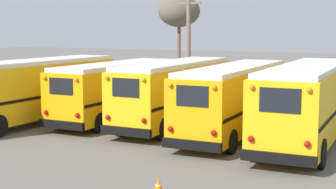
% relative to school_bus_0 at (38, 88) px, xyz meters
% --- Properties ---
extents(ground_plane, '(160.00, 160.00, 0.00)m').
position_rel_school_bus_0_xyz_m(ground_plane, '(6.70, 1.17, -1.75)').
color(ground_plane, '#66635E').
extents(school_bus_0, '(2.74, 10.56, 3.20)m').
position_rel_school_bus_0_xyz_m(school_bus_0, '(0.00, 0.00, 0.00)').
color(school_bus_0, yellow).
rests_on(school_bus_0, ground).
extents(school_bus_1, '(2.56, 9.49, 2.99)m').
position_rel_school_bus_0_xyz_m(school_bus_1, '(3.35, 2.31, -0.12)').
color(school_bus_1, '#E5A00C').
rests_on(school_bus_1, ground).
extents(school_bus_2, '(2.44, 9.71, 3.15)m').
position_rel_school_bus_0_xyz_m(school_bus_2, '(6.70, 2.26, -0.02)').
color(school_bus_2, yellow).
rests_on(school_bus_2, ground).
extents(school_bus_3, '(2.50, 10.27, 3.11)m').
position_rel_school_bus_0_xyz_m(school_bus_3, '(10.06, 1.57, -0.06)').
color(school_bus_3, '#E5A00C').
rests_on(school_bus_3, ground).
extents(school_bus_4, '(2.73, 10.85, 3.28)m').
position_rel_school_bus_0_xyz_m(school_bus_4, '(13.41, 1.19, 0.04)').
color(school_bus_4, yellow).
rests_on(school_bus_4, ground).
extents(utility_pole, '(1.80, 0.32, 7.50)m').
position_rel_school_bus_0_xyz_m(utility_pole, '(2.21, 14.11, 2.13)').
color(utility_pole, '#75604C').
rests_on(utility_pole, ground).
extents(bare_tree_0, '(3.91, 3.91, 7.81)m').
position_rel_school_bus_0_xyz_m(bare_tree_0, '(-2.82, 23.36, 4.56)').
color(bare_tree_0, brown).
rests_on(bare_tree_0, ground).
extents(fence_line, '(21.47, 0.06, 1.42)m').
position_rel_school_bus_0_xyz_m(fence_line, '(6.70, 9.39, -0.76)').
color(fence_line, '#939399').
rests_on(fence_line, ground).
extents(traffic_cone, '(0.36, 0.36, 0.51)m').
position_rel_school_bus_0_xyz_m(traffic_cone, '(10.89, -7.72, -1.49)').
color(traffic_cone, orange).
rests_on(traffic_cone, ground).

